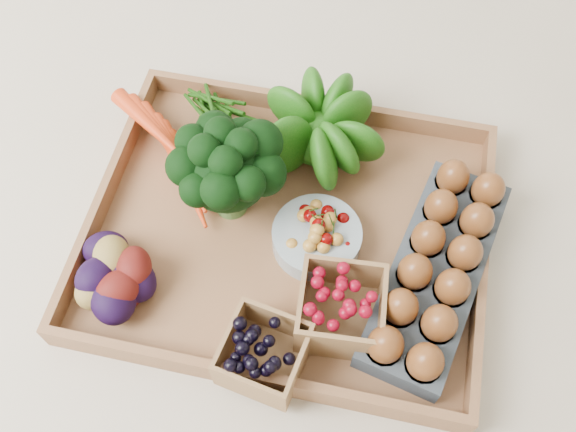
% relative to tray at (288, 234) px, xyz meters
% --- Properties ---
extents(ground, '(4.00, 4.00, 0.00)m').
position_rel_tray_xyz_m(ground, '(0.00, 0.00, -0.01)').
color(ground, beige).
rests_on(ground, ground).
extents(tray, '(0.55, 0.45, 0.01)m').
position_rel_tray_xyz_m(tray, '(0.00, 0.00, 0.00)').
color(tray, '#8F603C').
rests_on(tray, ground).
extents(carrots, '(0.18, 0.13, 0.04)m').
position_rel_tray_xyz_m(carrots, '(-0.18, 0.08, 0.03)').
color(carrots, red).
rests_on(carrots, tray).
extents(lettuce, '(0.13, 0.13, 0.13)m').
position_rel_tray_xyz_m(lettuce, '(0.02, 0.15, 0.07)').
color(lettuce, '#0B480B').
rests_on(lettuce, tray).
extents(broccoli, '(0.15, 0.15, 0.12)m').
position_rel_tray_xyz_m(broccoli, '(-0.09, 0.02, 0.07)').
color(broccoli, black).
rests_on(broccoli, tray).
extents(cherry_bowl, '(0.12, 0.12, 0.03)m').
position_rel_tray_xyz_m(cherry_bowl, '(0.04, -0.01, 0.02)').
color(cherry_bowl, '#8C9EA5').
rests_on(cherry_bowl, tray).
extents(egg_carton, '(0.18, 0.34, 0.04)m').
position_rel_tray_xyz_m(egg_carton, '(0.21, -0.03, 0.03)').
color(egg_carton, '#3D454D').
rests_on(egg_carton, tray).
extents(potatoes, '(0.16, 0.16, 0.09)m').
position_rel_tray_xyz_m(potatoes, '(-0.20, -0.13, 0.05)').
color(potatoes, '#480E0B').
rests_on(potatoes, tray).
extents(punnet_blackberry, '(0.11, 0.11, 0.07)m').
position_rel_tray_xyz_m(punnet_blackberry, '(0.01, -0.19, 0.04)').
color(punnet_blackberry, black).
rests_on(punnet_blackberry, tray).
extents(punnet_raspberry, '(0.12, 0.12, 0.07)m').
position_rel_tray_xyz_m(punnet_raspberry, '(0.09, -0.11, 0.04)').
color(punnet_raspberry, maroon).
rests_on(punnet_raspberry, tray).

